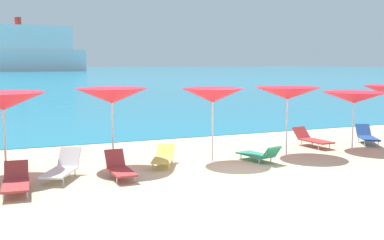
{
  "coord_description": "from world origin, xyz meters",
  "views": [
    {
      "loc": [
        -6.1,
        -11.29,
        3.03
      ],
      "look_at": [
        -0.15,
        2.64,
        1.2
      ],
      "focal_mm": 43.83,
      "sensor_mm": 36.0,
      "label": 1
    }
  ],
  "objects_px": {
    "umbrella_3": "(112,96)",
    "lounge_chair_4": "(312,139)",
    "lounge_chair_0": "(120,168)",
    "lounge_chair_12": "(62,168)",
    "umbrella_4": "(213,95)",
    "umbrella_2": "(3,101)",
    "cruise_ship": "(33,51)",
    "umbrella_5": "(288,93)",
    "umbrella_6": "(354,98)",
    "lounge_chair_8": "(164,157)",
    "lounge_chair_2": "(16,181)",
    "lounge_chair_9": "(367,136)",
    "lounge_chair_6": "(259,154)"
  },
  "relations": [
    {
      "from": "lounge_chair_0",
      "to": "lounge_chair_4",
      "type": "xyz_separation_m",
      "value": [
        7.68,
        1.9,
        0.01
      ]
    },
    {
      "from": "umbrella_2",
      "to": "lounge_chair_2",
      "type": "relative_size",
      "value": 1.43
    },
    {
      "from": "umbrella_3",
      "to": "umbrella_6",
      "type": "bearing_deg",
      "value": -3.74
    },
    {
      "from": "cruise_ship",
      "to": "umbrella_3",
      "type": "bearing_deg",
      "value": -99.62
    },
    {
      "from": "lounge_chair_2",
      "to": "lounge_chair_8",
      "type": "bearing_deg",
      "value": 21.93
    },
    {
      "from": "umbrella_4",
      "to": "lounge_chair_0",
      "type": "height_order",
      "value": "umbrella_4"
    },
    {
      "from": "lounge_chair_2",
      "to": "lounge_chair_6",
      "type": "bearing_deg",
      "value": 10.41
    },
    {
      "from": "umbrella_6",
      "to": "umbrella_2",
      "type": "bearing_deg",
      "value": 176.84
    },
    {
      "from": "umbrella_6",
      "to": "lounge_chair_4",
      "type": "height_order",
      "value": "umbrella_6"
    },
    {
      "from": "umbrella_3",
      "to": "umbrella_6",
      "type": "relative_size",
      "value": 0.98
    },
    {
      "from": "lounge_chair_0",
      "to": "lounge_chair_8",
      "type": "height_order",
      "value": "lounge_chair_0"
    },
    {
      "from": "lounge_chair_8",
      "to": "umbrella_6",
      "type": "bearing_deg",
      "value": 26.94
    },
    {
      "from": "umbrella_4",
      "to": "lounge_chair_2",
      "type": "relative_size",
      "value": 1.38
    },
    {
      "from": "lounge_chair_2",
      "to": "lounge_chair_12",
      "type": "distance_m",
      "value": 1.52
    },
    {
      "from": "lounge_chair_4",
      "to": "lounge_chair_2",
      "type": "bearing_deg",
      "value": -171.62
    },
    {
      "from": "lounge_chair_0",
      "to": "lounge_chair_9",
      "type": "height_order",
      "value": "lounge_chair_0"
    },
    {
      "from": "lounge_chair_6",
      "to": "lounge_chair_8",
      "type": "distance_m",
      "value": 3.0
    },
    {
      "from": "lounge_chair_0",
      "to": "lounge_chair_6",
      "type": "height_order",
      "value": "lounge_chair_0"
    },
    {
      "from": "umbrella_2",
      "to": "lounge_chair_8",
      "type": "relative_size",
      "value": 1.48
    },
    {
      "from": "lounge_chair_0",
      "to": "lounge_chair_12",
      "type": "xyz_separation_m",
      "value": [
        -1.42,
        0.51,
        0.02
      ]
    },
    {
      "from": "umbrella_3",
      "to": "lounge_chair_12",
      "type": "height_order",
      "value": "umbrella_3"
    },
    {
      "from": "lounge_chair_4",
      "to": "lounge_chair_6",
      "type": "height_order",
      "value": "lounge_chair_4"
    },
    {
      "from": "lounge_chair_6",
      "to": "lounge_chair_12",
      "type": "xyz_separation_m",
      "value": [
        -5.92,
        0.17,
        0.06
      ]
    },
    {
      "from": "umbrella_3",
      "to": "cruise_ship",
      "type": "xyz_separation_m",
      "value": [
        12.42,
        185.57,
        5.94
      ]
    },
    {
      "from": "umbrella_3",
      "to": "lounge_chair_9",
      "type": "height_order",
      "value": "umbrella_3"
    },
    {
      "from": "lounge_chair_8",
      "to": "lounge_chair_9",
      "type": "height_order",
      "value": "lounge_chair_9"
    },
    {
      "from": "lounge_chair_2",
      "to": "lounge_chair_8",
      "type": "relative_size",
      "value": 1.04
    },
    {
      "from": "umbrella_5",
      "to": "umbrella_6",
      "type": "xyz_separation_m",
      "value": [
        2.78,
        -0.03,
        -0.22
      ]
    },
    {
      "from": "umbrella_5",
      "to": "lounge_chair_4",
      "type": "bearing_deg",
      "value": 27.84
    },
    {
      "from": "lounge_chair_4",
      "to": "lounge_chair_8",
      "type": "relative_size",
      "value": 1.07
    },
    {
      "from": "umbrella_4",
      "to": "lounge_chair_4",
      "type": "distance_m",
      "value": 4.88
    },
    {
      "from": "umbrella_3",
      "to": "umbrella_6",
      "type": "xyz_separation_m",
      "value": [
        8.53,
        -0.56,
        -0.25
      ]
    },
    {
      "from": "lounge_chair_2",
      "to": "lounge_chair_9",
      "type": "relative_size",
      "value": 0.98
    },
    {
      "from": "umbrella_2",
      "to": "umbrella_6",
      "type": "relative_size",
      "value": 1.0
    },
    {
      "from": "lounge_chair_9",
      "to": "cruise_ship",
      "type": "distance_m",
      "value": 185.66
    },
    {
      "from": "umbrella_2",
      "to": "lounge_chair_4",
      "type": "relative_size",
      "value": 1.38
    },
    {
      "from": "umbrella_2",
      "to": "cruise_ship",
      "type": "height_order",
      "value": "cruise_ship"
    },
    {
      "from": "umbrella_5",
      "to": "lounge_chair_6",
      "type": "xyz_separation_m",
      "value": [
        -1.43,
        -0.64,
        -1.81
      ]
    },
    {
      "from": "lounge_chair_4",
      "to": "cruise_ship",
      "type": "height_order",
      "value": "cruise_ship"
    },
    {
      "from": "lounge_chair_0",
      "to": "umbrella_6",
      "type": "bearing_deg",
      "value": 5.8
    },
    {
      "from": "umbrella_4",
      "to": "lounge_chair_9",
      "type": "height_order",
      "value": "umbrella_4"
    },
    {
      "from": "umbrella_2",
      "to": "cruise_ship",
      "type": "xyz_separation_m",
      "value": [
        15.38,
        185.5,
        6.01
      ]
    },
    {
      "from": "lounge_chair_6",
      "to": "lounge_chair_12",
      "type": "bearing_deg",
      "value": -14.36
    },
    {
      "from": "umbrella_6",
      "to": "lounge_chair_9",
      "type": "relative_size",
      "value": 1.41
    },
    {
      "from": "umbrella_2",
      "to": "umbrella_5",
      "type": "bearing_deg",
      "value": -3.96
    },
    {
      "from": "umbrella_2",
      "to": "lounge_chair_8",
      "type": "distance_m",
      "value": 4.71
    },
    {
      "from": "umbrella_3",
      "to": "lounge_chair_4",
      "type": "distance_m",
      "value": 7.71
    },
    {
      "from": "lounge_chair_8",
      "to": "umbrella_4",
      "type": "bearing_deg",
      "value": 30.38
    },
    {
      "from": "umbrella_3",
      "to": "lounge_chair_8",
      "type": "xyz_separation_m",
      "value": [
        1.37,
        -0.6,
        -1.81
      ]
    },
    {
      "from": "umbrella_5",
      "to": "lounge_chair_8",
      "type": "xyz_separation_m",
      "value": [
        -4.38,
        -0.08,
        -1.77
      ]
    }
  ]
}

